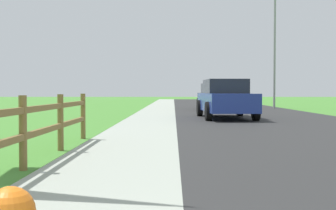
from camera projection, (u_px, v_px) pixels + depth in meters
ground_plane at (175, 111)px, 24.91m from camera, size 120.00×120.00×0.00m
road_asphalt at (233, 109)px, 26.86m from camera, size 7.00×66.00×0.01m
curb_concrete at (125, 109)px, 26.94m from camera, size 6.00×66.00×0.01m
grass_verge at (100, 109)px, 26.96m from camera, size 5.00×66.00×0.00m
parked_suv_blue at (225, 99)px, 18.12m from camera, size 2.17×5.01×1.58m
parked_car_black at (217, 96)px, 26.98m from camera, size 2.30×4.63×1.57m
street_lamp at (276, 41)px, 28.44m from camera, size 1.17×0.20×7.41m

